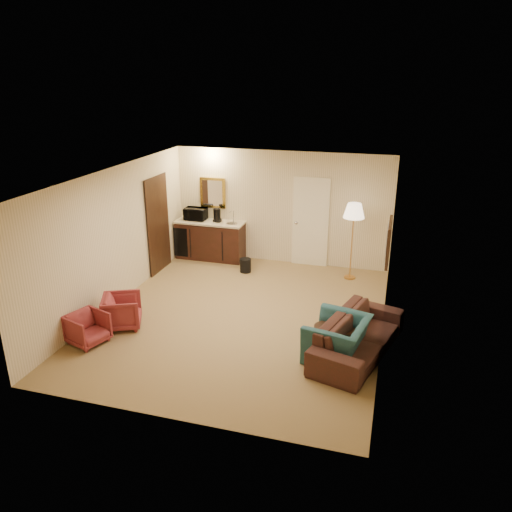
{
  "coord_description": "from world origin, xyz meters",
  "views": [
    {
      "loc": [
        2.52,
        -7.81,
        4.22
      ],
      "look_at": [
        0.12,
        0.5,
        1.02
      ],
      "focal_mm": 35.0,
      "sensor_mm": 36.0,
      "label": 1
    }
  ],
  "objects_px": {
    "rose_chair_far": "(87,327)",
    "waste_bin": "(245,265)",
    "coffee_table": "(336,339)",
    "floor_lamp": "(352,242)",
    "microwave": "(196,213)",
    "coffee_maker": "(217,215)",
    "teal_armchair": "(338,332)",
    "rose_chair_near": "(122,310)",
    "wetbar_cabinet": "(210,240)",
    "sofa": "(359,330)"
  },
  "relations": [
    {
      "from": "rose_chair_far",
      "to": "waste_bin",
      "type": "bearing_deg",
      "value": -4.04
    },
    {
      "from": "coffee_table",
      "to": "floor_lamp",
      "type": "height_order",
      "value": "floor_lamp"
    },
    {
      "from": "microwave",
      "to": "coffee_table",
      "type": "bearing_deg",
      "value": -42.63
    },
    {
      "from": "rose_chair_far",
      "to": "coffee_maker",
      "type": "xyz_separation_m",
      "value": [
        0.68,
        4.35,
        0.79
      ]
    },
    {
      "from": "coffee_table",
      "to": "floor_lamp",
      "type": "xyz_separation_m",
      "value": [
        -0.1,
        3.1,
        0.63
      ]
    },
    {
      "from": "teal_armchair",
      "to": "rose_chair_near",
      "type": "bearing_deg",
      "value": -78.21
    },
    {
      "from": "wetbar_cabinet",
      "to": "teal_armchair",
      "type": "height_order",
      "value": "wetbar_cabinet"
    },
    {
      "from": "teal_armchair",
      "to": "coffee_table",
      "type": "height_order",
      "value": "teal_armchair"
    },
    {
      "from": "coffee_table",
      "to": "rose_chair_far",
      "type": "bearing_deg",
      "value": -167.16
    },
    {
      "from": "wetbar_cabinet",
      "to": "teal_armchair",
      "type": "distance_m",
      "value": 5.03
    },
    {
      "from": "wetbar_cabinet",
      "to": "rose_chair_far",
      "type": "relative_size",
      "value": 2.82
    },
    {
      "from": "sofa",
      "to": "waste_bin",
      "type": "height_order",
      "value": "sofa"
    },
    {
      "from": "waste_bin",
      "to": "coffee_maker",
      "type": "bearing_deg",
      "value": 144.22
    },
    {
      "from": "sofa",
      "to": "teal_armchair",
      "type": "relative_size",
      "value": 2.16
    },
    {
      "from": "sofa",
      "to": "waste_bin",
      "type": "xyz_separation_m",
      "value": [
        -2.74,
        2.81,
        -0.26
      ]
    },
    {
      "from": "waste_bin",
      "to": "rose_chair_near",
      "type": "bearing_deg",
      "value": -113.37
    },
    {
      "from": "wetbar_cabinet",
      "to": "microwave",
      "type": "height_order",
      "value": "microwave"
    },
    {
      "from": "teal_armchair",
      "to": "waste_bin",
      "type": "distance_m",
      "value": 3.88
    },
    {
      "from": "microwave",
      "to": "floor_lamp",
      "type": "bearing_deg",
      "value": -6.11
    },
    {
      "from": "floor_lamp",
      "to": "rose_chair_far",
      "type": "bearing_deg",
      "value": -133.91
    },
    {
      "from": "waste_bin",
      "to": "microwave",
      "type": "xyz_separation_m",
      "value": [
        -1.44,
        0.66,
        0.94
      ]
    },
    {
      "from": "wetbar_cabinet",
      "to": "floor_lamp",
      "type": "xyz_separation_m",
      "value": [
        3.35,
        -0.32,
        0.38
      ]
    },
    {
      "from": "wetbar_cabinet",
      "to": "rose_chair_near",
      "type": "bearing_deg",
      "value": -93.92
    },
    {
      "from": "wetbar_cabinet",
      "to": "floor_lamp",
      "type": "height_order",
      "value": "floor_lamp"
    },
    {
      "from": "coffee_maker",
      "to": "sofa",
      "type": "bearing_deg",
      "value": -44.15
    },
    {
      "from": "coffee_table",
      "to": "teal_armchair",
      "type": "bearing_deg",
      "value": -77.76
    },
    {
      "from": "teal_armchair",
      "to": "coffee_maker",
      "type": "bearing_deg",
      "value": -126.43
    },
    {
      "from": "wetbar_cabinet",
      "to": "coffee_maker",
      "type": "height_order",
      "value": "coffee_maker"
    },
    {
      "from": "waste_bin",
      "to": "sofa",
      "type": "bearing_deg",
      "value": -45.74
    },
    {
      "from": "rose_chair_far",
      "to": "waste_bin",
      "type": "height_order",
      "value": "rose_chair_far"
    },
    {
      "from": "rose_chair_far",
      "to": "microwave",
      "type": "relative_size",
      "value": 1.14
    },
    {
      "from": "microwave",
      "to": "coffee_maker",
      "type": "distance_m",
      "value": 0.55
    },
    {
      "from": "wetbar_cabinet",
      "to": "microwave",
      "type": "xyz_separation_m",
      "value": [
        -0.38,
        0.05,
        0.63
      ]
    },
    {
      "from": "sofa",
      "to": "rose_chair_far",
      "type": "distance_m",
      "value": 4.4
    },
    {
      "from": "rose_chair_near",
      "to": "coffee_maker",
      "type": "bearing_deg",
      "value": -31.61
    },
    {
      "from": "sofa",
      "to": "coffee_maker",
      "type": "xyz_separation_m",
      "value": [
        -3.62,
        3.45,
        0.66
      ]
    },
    {
      "from": "coffee_maker",
      "to": "wetbar_cabinet",
      "type": "bearing_deg",
      "value": -172.03
    },
    {
      "from": "wetbar_cabinet",
      "to": "coffee_maker",
      "type": "xyz_separation_m",
      "value": [
        0.18,
        0.03,
        0.62
      ]
    },
    {
      "from": "sofa",
      "to": "microwave",
      "type": "xyz_separation_m",
      "value": [
        -4.18,
        3.47,
        0.67
      ]
    },
    {
      "from": "waste_bin",
      "to": "microwave",
      "type": "distance_m",
      "value": 1.84
    },
    {
      "from": "wetbar_cabinet",
      "to": "rose_chair_near",
      "type": "height_order",
      "value": "wetbar_cabinet"
    },
    {
      "from": "teal_armchair",
      "to": "waste_bin",
      "type": "xyz_separation_m",
      "value": [
        -2.43,
        3.01,
        -0.28
      ]
    },
    {
      "from": "teal_armchair",
      "to": "coffee_table",
      "type": "xyz_separation_m",
      "value": [
        -0.04,
        0.2,
        -0.23
      ]
    },
    {
      "from": "microwave",
      "to": "waste_bin",
      "type": "bearing_deg",
      "value": -25.2
    },
    {
      "from": "waste_bin",
      "to": "coffee_maker",
      "type": "relative_size",
      "value": 0.98
    },
    {
      "from": "coffee_table",
      "to": "microwave",
      "type": "distance_m",
      "value": 5.24
    },
    {
      "from": "rose_chair_near",
      "to": "rose_chair_far",
      "type": "height_order",
      "value": "rose_chair_near"
    },
    {
      "from": "coffee_table",
      "to": "coffee_maker",
      "type": "distance_m",
      "value": 4.83
    },
    {
      "from": "wetbar_cabinet",
      "to": "sofa",
      "type": "bearing_deg",
      "value": -41.99
    },
    {
      "from": "sofa",
      "to": "coffee_table",
      "type": "xyz_separation_m",
      "value": [
        -0.35,
        0.0,
        -0.21
      ]
    }
  ]
}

